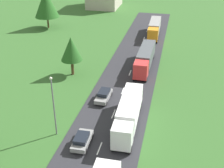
% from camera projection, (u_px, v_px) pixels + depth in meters
% --- Properties ---
extents(road, '(10.00, 140.00, 0.06)m').
position_uv_depth(road, '(94.00, 163.00, 33.94)').
color(road, '#2B2B30').
rests_on(road, ground).
extents(truck_second, '(2.75, 11.95, 3.56)m').
position_uv_depth(truck_second, '(129.00, 113.00, 39.44)').
color(truck_second, white).
rests_on(truck_second, road).
extents(truck_third, '(2.62, 13.14, 3.50)m').
position_uv_depth(truck_third, '(145.00, 58.00, 56.37)').
color(truck_third, red).
rests_on(truck_third, road).
extents(truck_fourth, '(2.76, 12.40, 3.45)m').
position_uv_depth(truck_fourth, '(154.00, 28.00, 73.62)').
color(truck_fourth, orange).
rests_on(truck_fourth, road).
extents(car_third, '(1.95, 4.17, 1.47)m').
position_uv_depth(car_third, '(82.00, 140.00, 36.38)').
color(car_third, gray).
rests_on(car_third, road).
extents(car_fourth, '(1.96, 4.50, 1.50)m').
position_uv_depth(car_fourth, '(104.00, 95.00, 46.17)').
color(car_fourth, gray).
rests_on(car_fourth, road).
extents(lamppost_second, '(0.36, 0.36, 8.39)m').
position_uv_depth(lamppost_second, '(53.00, 104.00, 36.61)').
color(lamppost_second, slate).
rests_on(lamppost_second, ground).
extents(tree_maple, '(3.89, 3.89, 7.18)m').
position_uv_depth(tree_maple, '(71.00, 49.00, 52.42)').
color(tree_maple, '#513823').
rests_on(tree_maple, ground).
extents(tree_pine, '(6.46, 6.46, 10.14)m').
position_uv_depth(tree_pine, '(46.00, 3.00, 77.54)').
color(tree_pine, '#513823').
rests_on(tree_pine, ground).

